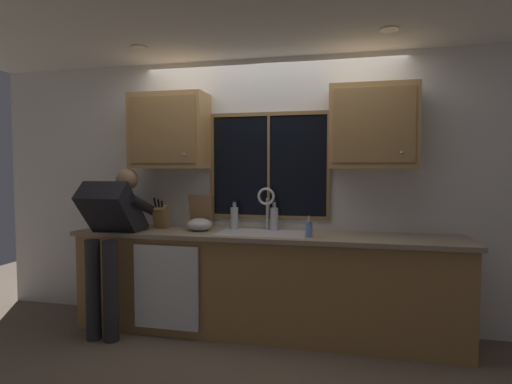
% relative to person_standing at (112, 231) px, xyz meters
% --- Properties ---
extents(back_wall, '(5.84, 0.12, 2.55)m').
position_rel_person_standing_xyz_m(back_wall, '(1.34, 0.65, 0.33)').
color(back_wall, silver).
rests_on(back_wall, floor).
extents(ceiling_downlight_left, '(0.14, 0.14, 0.01)m').
position_rel_person_standing_xyz_m(ceiling_downlight_left, '(0.31, -0.01, 1.60)').
color(ceiling_downlight_left, '#FFEAB2').
extents(ceiling_downlight_right, '(0.14, 0.14, 0.01)m').
position_rel_person_standing_xyz_m(ceiling_downlight_right, '(2.37, -0.01, 1.60)').
color(ceiling_downlight_right, '#FFEAB2').
extents(window_glass, '(1.10, 0.02, 0.95)m').
position_rel_person_standing_xyz_m(window_glass, '(1.33, 0.58, 0.58)').
color(window_glass, black).
extents(window_frame_top, '(1.17, 0.02, 0.04)m').
position_rel_person_standing_xyz_m(window_frame_top, '(1.33, 0.57, 1.08)').
color(window_frame_top, olive).
extents(window_frame_bottom, '(1.17, 0.02, 0.04)m').
position_rel_person_standing_xyz_m(window_frame_bottom, '(1.33, 0.57, 0.09)').
color(window_frame_bottom, olive).
extents(window_frame_left, '(0.03, 0.02, 0.95)m').
position_rel_person_standing_xyz_m(window_frame_left, '(0.76, 0.57, 0.58)').
color(window_frame_left, olive).
extents(window_frame_right, '(0.03, 0.02, 0.95)m').
position_rel_person_standing_xyz_m(window_frame_right, '(1.90, 0.57, 0.58)').
color(window_frame_right, olive).
extents(window_mullion_center, '(0.02, 0.02, 0.95)m').
position_rel_person_standing_xyz_m(window_mullion_center, '(1.33, 0.57, 0.58)').
color(window_mullion_center, olive).
extents(lower_cabinet_run, '(3.44, 0.58, 0.88)m').
position_rel_person_standing_xyz_m(lower_cabinet_run, '(1.34, 0.30, -0.50)').
color(lower_cabinet_run, '#A07744').
rests_on(lower_cabinet_run, floor).
extents(countertop, '(3.50, 0.62, 0.04)m').
position_rel_person_standing_xyz_m(countertop, '(1.34, 0.28, -0.04)').
color(countertop, gray).
rests_on(countertop, lower_cabinet_run).
extents(dishwasher_front, '(0.60, 0.02, 0.74)m').
position_rel_person_standing_xyz_m(dishwasher_front, '(0.53, -0.02, -0.48)').
color(dishwasher_front, white).
extents(upper_cabinet_left, '(0.74, 0.36, 0.72)m').
position_rel_person_standing_xyz_m(upper_cabinet_left, '(0.38, 0.42, 0.92)').
color(upper_cabinet_left, '#B2844C').
extents(upper_cabinet_right, '(0.74, 0.36, 0.72)m').
position_rel_person_standing_xyz_m(upper_cabinet_right, '(2.28, 0.42, 0.92)').
color(upper_cabinet_right, '#B2844C').
extents(sink, '(0.80, 0.46, 0.21)m').
position_rel_person_standing_xyz_m(sink, '(1.33, 0.29, -0.12)').
color(sink, '#B7B7BC').
rests_on(sink, lower_cabinet_run).
extents(faucet, '(0.18, 0.09, 0.40)m').
position_rel_person_standing_xyz_m(faucet, '(1.34, 0.47, 0.23)').
color(faucet, silver).
rests_on(faucet, countertop).
extents(person_standing, '(0.53, 0.71, 1.50)m').
position_rel_person_standing_xyz_m(person_standing, '(0.00, 0.00, 0.00)').
color(person_standing, '#262628').
rests_on(person_standing, floor).
extents(knife_block, '(0.12, 0.18, 0.32)m').
position_rel_person_standing_xyz_m(knife_block, '(0.31, 0.37, 0.09)').
color(knife_block, olive).
rests_on(knife_block, countertop).
extents(cutting_board, '(0.23, 0.09, 0.32)m').
position_rel_person_standing_xyz_m(cutting_board, '(0.67, 0.50, 0.14)').
color(cutting_board, '#997047').
rests_on(cutting_board, countertop).
extents(mixing_bowl, '(0.24, 0.24, 0.12)m').
position_rel_person_standing_xyz_m(mixing_bowl, '(0.72, 0.30, 0.03)').
color(mixing_bowl, '#B7B7BC').
rests_on(mixing_bowl, countertop).
extents(soap_dispenser, '(0.06, 0.07, 0.18)m').
position_rel_person_standing_xyz_m(soap_dispenser, '(1.76, 0.16, 0.05)').
color(soap_dispenser, '#668CCC').
rests_on(soap_dispenser, countertop).
extents(bottle_green_glass, '(0.07, 0.07, 0.28)m').
position_rel_person_standing_xyz_m(bottle_green_glass, '(1.40, 0.48, 0.09)').
color(bottle_green_glass, '#B7B7BC').
rests_on(bottle_green_glass, countertop).
extents(bottle_tall_clear, '(0.07, 0.07, 0.27)m').
position_rel_person_standing_xyz_m(bottle_tall_clear, '(1.01, 0.49, 0.09)').
color(bottle_tall_clear, '#B7B7BC').
rests_on(bottle_tall_clear, countertop).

